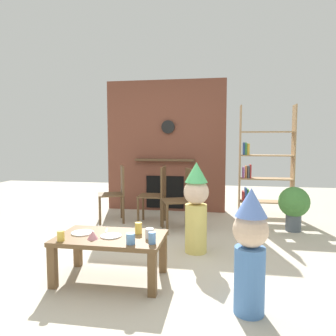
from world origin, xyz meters
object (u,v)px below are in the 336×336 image
(coffee_table, at_px, (111,243))
(paper_plate_rear, at_px, (83,233))
(paper_cup_near_left, at_px, (131,239))
(dining_chair_left, at_px, (117,190))
(paper_cup_near_right, at_px, (138,228))
(child_in_pink, at_px, (196,205))
(paper_plate_front, at_px, (111,236))
(bookshelf, at_px, (262,166))
(dining_chair_middle, at_px, (158,191))
(paper_cup_center, at_px, (150,234))
(potted_plant_tall, at_px, (294,204))
(paper_cup_far_left, at_px, (152,238))
(child_with_cone_hat, at_px, (250,248))
(birthday_cake_slice, at_px, (93,235))
(dining_chair_right, at_px, (183,196))
(paper_cup_far_right, at_px, (61,236))

(coffee_table, xyz_separation_m, paper_plate_rear, (-0.29, 0.02, 0.08))
(paper_cup_near_left, relative_size, dining_chair_left, 0.10)
(paper_cup_near_right, height_order, child_in_pink, child_in_pink)
(paper_plate_front, height_order, child_in_pink, child_in_pink)
(bookshelf, distance_m, paper_cup_near_left, 3.39)
(paper_cup_near_left, bearing_deg, paper_plate_front, 144.94)
(dining_chair_left, xyz_separation_m, dining_chair_middle, (0.68, -0.03, 0.00))
(paper_cup_center, xyz_separation_m, paper_plate_front, (-0.37, -0.00, -0.04))
(child_in_pink, relative_size, potted_plant_tall, 1.65)
(paper_cup_center, xyz_separation_m, paper_cup_far_left, (0.05, -0.13, 0.00))
(paper_plate_rear, distance_m, child_with_cone_hat, 1.58)
(paper_plate_front, distance_m, potted_plant_tall, 2.85)
(paper_cup_center, height_order, paper_plate_rear, paper_cup_center)
(birthday_cake_slice, height_order, dining_chair_right, dining_chair_right)
(birthday_cake_slice, bearing_deg, paper_cup_near_left, -10.94)
(paper_cup_far_left, height_order, birthday_cake_slice, paper_cup_far_left)
(paper_cup_far_left, bearing_deg, potted_plant_tall, 52.58)
(coffee_table, distance_m, dining_chair_left, 2.18)
(bookshelf, bearing_deg, paper_plate_front, -120.43)
(paper_plate_rear, height_order, dining_chair_right, dining_chair_right)
(paper_cup_far_left, height_order, dining_chair_middle, dining_chair_middle)
(paper_cup_far_right, xyz_separation_m, paper_plate_front, (0.40, 0.19, -0.04))
(paper_cup_near_left, bearing_deg, child_with_cone_hat, -10.82)
(potted_plant_tall, bearing_deg, bookshelf, 112.06)
(coffee_table, height_order, birthday_cake_slice, birthday_cake_slice)
(paper_cup_far_right, bearing_deg, dining_chair_middle, 79.52)
(dining_chair_middle, distance_m, dining_chair_right, 0.54)
(paper_cup_far_right, xyz_separation_m, birthday_cake_slice, (0.26, 0.09, -0.01))
(potted_plant_tall, bearing_deg, dining_chair_left, 177.71)
(paper_plate_rear, height_order, dining_chair_middle, dining_chair_middle)
(paper_cup_far_right, height_order, birthday_cake_slice, paper_cup_far_right)
(paper_cup_far_right, height_order, dining_chair_right, dining_chair_right)
(paper_plate_front, distance_m, dining_chair_middle, 2.07)
(dining_chair_left, bearing_deg, paper_plate_rear, 77.37)
(birthday_cake_slice, distance_m, child_in_pink, 1.31)
(paper_plate_front, height_order, child_with_cone_hat, child_with_cone_hat)
(paper_plate_front, relative_size, child_in_pink, 0.18)
(paper_cup_far_left, xyz_separation_m, potted_plant_tall, (1.62, 2.12, -0.08))
(paper_cup_far_left, xyz_separation_m, child_with_cone_hat, (0.80, -0.23, 0.04))
(paper_cup_far_left, bearing_deg, coffee_table, 160.17)
(paper_cup_near_left, relative_size, child_with_cone_hat, 0.10)
(paper_cup_far_left, height_order, child_with_cone_hat, child_with_cone_hat)
(coffee_table, height_order, paper_plate_front, paper_plate_front)
(potted_plant_tall, bearing_deg, paper_plate_front, -135.70)
(coffee_table, relative_size, paper_cup_center, 10.69)
(paper_plate_front, xyz_separation_m, paper_plate_rear, (-0.30, 0.05, 0.00))
(child_in_pink, bearing_deg, coffee_table, -0.00)
(paper_cup_far_left, distance_m, dining_chair_right, 1.88)
(coffee_table, xyz_separation_m, paper_cup_center, (0.38, -0.02, 0.12))
(coffee_table, distance_m, dining_chair_middle, 2.05)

